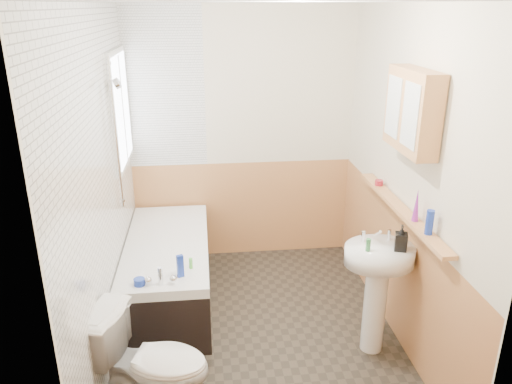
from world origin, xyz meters
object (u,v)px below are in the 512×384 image
toilet (152,364)px  pine_shelf (400,209)px  sink (377,277)px  medicine_cabinet (412,111)px  bathtub (168,270)px

toilet → pine_shelf: size_ratio=0.48×
sink → medicine_cabinet: medicine_cabinet is taller
bathtub → pine_shelf: pine_shelf is taller
sink → pine_shelf: 0.53m
medicine_cabinet → pine_shelf: bearing=69.7°
bathtub → medicine_cabinet: bearing=-23.1°
pine_shelf → medicine_cabinet: bearing=-110.3°
toilet → sink: bearing=-57.1°
sink → medicine_cabinet: size_ratio=1.61×
bathtub → medicine_cabinet: medicine_cabinet is taller
pine_shelf → medicine_cabinet: medicine_cabinet is taller
bathtub → pine_shelf: 2.04m
bathtub → pine_shelf: (1.77, -0.67, 0.78)m
sink → pine_shelf: bearing=46.6°
sink → medicine_cabinet: 1.21m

